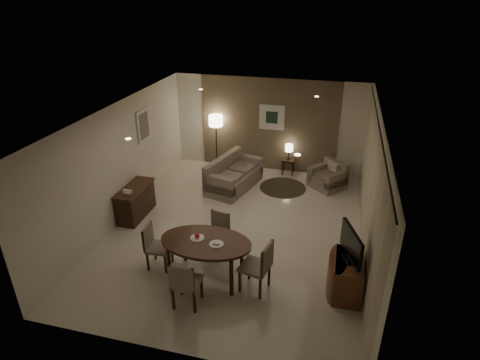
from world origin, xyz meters
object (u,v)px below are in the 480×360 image
(chair_left, at_px, (159,247))
(sofa, at_px, (234,173))
(side_table, at_px, (288,166))
(floor_lamp, at_px, (216,142))
(armchair, at_px, (328,175))
(chair_right, at_px, (255,266))
(chair_near, at_px, (187,282))
(chair_far, at_px, (216,236))
(console_desk, at_px, (136,202))
(dining_table, at_px, (206,259))
(tv_cabinet, at_px, (348,276))

(chair_left, height_order, sofa, chair_left)
(side_table, height_order, floor_lamp, floor_lamp)
(armchair, bearing_deg, sofa, -124.24)
(chair_right, height_order, floor_lamp, floor_lamp)
(sofa, bearing_deg, chair_right, -144.96)
(chair_near, bearing_deg, chair_far, -92.83)
(console_desk, bearing_deg, chair_right, -28.96)
(chair_left, distance_m, floor_lamp, 4.91)
(dining_table, relative_size, chair_near, 1.80)
(chair_far, bearing_deg, chair_near, -79.45)
(console_desk, relative_size, chair_near, 1.27)
(dining_table, height_order, sofa, sofa)
(chair_far, relative_size, chair_left, 1.01)
(chair_far, bearing_deg, tv_cabinet, 1.48)
(console_desk, relative_size, chair_far, 1.33)
(console_desk, xyz_separation_m, floor_lamp, (0.99, 3.25, 0.42))
(tv_cabinet, xyz_separation_m, dining_table, (-2.56, -0.20, 0.05))
(chair_left, bearing_deg, chair_near, -135.83)
(chair_left, bearing_deg, chair_right, -98.07)
(chair_right, bearing_deg, console_desk, -106.55)
(chair_near, relative_size, chair_far, 1.05)
(console_desk, distance_m, dining_table, 2.89)
(dining_table, bearing_deg, armchair, 65.47)
(tv_cabinet, distance_m, sofa, 4.64)
(console_desk, height_order, chair_near, chair_near)
(tv_cabinet, relative_size, floor_lamp, 0.56)
(sofa, xyz_separation_m, side_table, (1.29, 1.24, -0.18))
(chair_left, height_order, floor_lamp, floor_lamp)
(chair_left, relative_size, side_table, 1.95)
(armchair, distance_m, side_table, 1.32)
(console_desk, bearing_deg, chair_far, -23.60)
(dining_table, height_order, chair_near, chair_near)
(chair_far, xyz_separation_m, side_table, (0.86, 4.25, -0.22))
(chair_near, distance_m, chair_left, 1.22)
(chair_far, bearing_deg, armchair, 73.25)
(chair_right, relative_size, armchair, 1.23)
(tv_cabinet, xyz_separation_m, chair_left, (-3.54, -0.14, 0.10))
(chair_right, xyz_separation_m, floor_lamp, (-2.29, 5.06, 0.30))
(chair_near, bearing_deg, chair_left, -43.92)
(tv_cabinet, xyz_separation_m, side_table, (-1.74, 4.75, -0.12))
(tv_cabinet, height_order, side_table, tv_cabinet)
(console_desk, relative_size, tv_cabinet, 1.33)
(chair_right, bearing_deg, floor_lamp, -143.26)
(chair_near, xyz_separation_m, side_table, (0.91, 5.72, -0.24))
(chair_right, bearing_deg, side_table, -166.23)
(chair_right, bearing_deg, chair_near, -45.14)
(console_desk, xyz_separation_m, tv_cabinet, (4.89, -1.50, -0.03))
(side_table, bearing_deg, chair_right, -88.64)
(tv_cabinet, relative_size, sofa, 0.51)
(tv_cabinet, bearing_deg, chair_right, -169.05)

